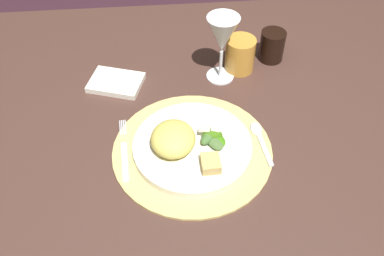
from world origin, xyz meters
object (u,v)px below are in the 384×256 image
spoon (259,136)px  dark_tumbler (272,46)px  napkin (116,83)px  fork (124,153)px  dining_table (189,156)px  dinner_plate (194,147)px  wine_glass (222,37)px  amber_tumbler (240,55)px

spoon → dark_tumbler: size_ratio=1.59×
spoon → napkin: size_ratio=1.01×
napkin → dark_tumbler: size_ratio=1.57×
fork → dining_table: bearing=31.3°
dinner_plate → wine_glass: (0.09, 0.24, 0.11)m
dining_table → amber_tumbler: bearing=50.9°
fork → amber_tumbler: amber_tumbler is taller
wine_glass → fork: bearing=-134.8°
napkin → wine_glass: 0.29m
dining_table → dark_tumbler: size_ratio=17.78×
dark_tumbler → spoon: bearing=-107.2°
dinner_plate → napkin: 0.29m
dark_tumbler → amber_tumbler: bearing=-158.8°
amber_tumbler → napkin: bearing=-173.5°
dining_table → spoon: spoon is taller
napkin → amber_tumbler: (0.32, 0.04, 0.04)m
dinner_plate → fork: size_ratio=1.46×
dinner_plate → dark_tumbler: dark_tumbler is taller
amber_tumbler → spoon: bearing=-89.2°
dining_table → napkin: bearing=139.7°
dark_tumbler → dining_table: bearing=-137.8°
dinner_plate → fork: dinner_plate is taller
fork → napkin: bearing=96.2°
spoon → amber_tumbler: 0.25m
dining_table → fork: size_ratio=8.34×
dark_tumbler → dinner_plate: bearing=-127.4°
dinner_plate → napkin: (-0.17, 0.23, -0.01)m
spoon → wine_glass: (-0.06, 0.22, 0.11)m
fork → amber_tumbler: size_ratio=1.95×
wine_glass → dining_table: bearing=-121.6°
dark_tumbler → fork: bearing=-141.6°
fork → amber_tumbler: 0.40m
dinner_plate → napkin: bearing=126.6°
fork → napkin: napkin is taller
spoon → dining_table: bearing=156.1°
fork → spoon: (0.29, 0.02, -0.00)m
amber_tumbler → dinner_plate: bearing=-117.8°
dining_table → wine_glass: (0.09, 0.15, 0.24)m
fork → dark_tumbler: size_ratio=2.13×
napkin → dark_tumbler: (0.41, 0.07, 0.03)m
dining_table → napkin: napkin is taller
dining_table → amber_tumbler: 0.29m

